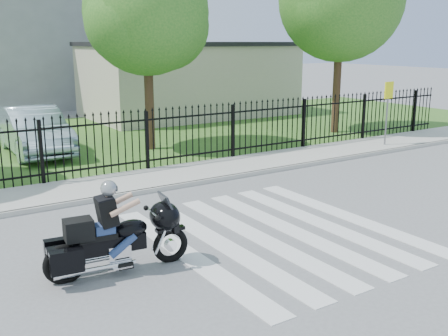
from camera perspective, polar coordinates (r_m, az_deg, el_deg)
ground at (r=10.64m, az=5.55°, el=-7.11°), size 120.00×120.00×0.00m
crosswalk at (r=10.64m, az=5.55°, el=-7.08°), size 5.00×5.50×0.01m
sidewalk at (r=14.68m, az=-6.63°, el=-1.03°), size 40.00×2.00×0.12m
curb at (r=13.82m, az=-4.78°, el=-1.92°), size 40.00×0.12×0.12m
grass_strip at (r=21.06m, az=-15.15°, el=2.95°), size 40.00×12.00×0.02m
iron_fence at (r=15.37m, az=-8.38°, el=2.81°), size 26.00×0.04×1.80m
tree_mid at (r=18.48m, az=-8.45°, el=16.35°), size 4.20×4.20×6.78m
building_low at (r=27.27m, az=-3.81°, el=9.44°), size 10.00×6.00×3.50m
building_low_roof at (r=27.20m, az=-3.87°, el=13.32°), size 10.20×6.20×0.20m
motorcycle_rider at (r=8.86m, az=-11.86°, el=-7.11°), size 2.46×0.93×1.63m
parked_car at (r=18.85m, az=-19.95°, el=3.86°), size 1.77×4.84×1.58m
traffic_sign at (r=19.51m, az=17.42°, el=7.07°), size 0.49×0.10×2.25m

